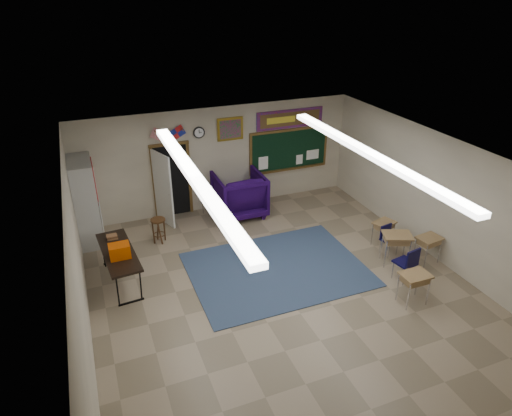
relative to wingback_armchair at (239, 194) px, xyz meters
name	(u,v)px	position (x,y,z in m)	size (l,w,h in m)	color
floor	(284,291)	(-0.35, -3.80, -0.62)	(9.00, 9.00, 0.00)	gray
back_wall	(219,159)	(-0.35, 0.70, 0.88)	(8.00, 0.04, 3.00)	beige
front_wall	(442,400)	(-0.35, -8.30, 0.88)	(8.00, 0.04, 3.00)	beige
left_wall	(78,273)	(-4.35, -3.80, 0.88)	(0.04, 9.00, 3.00)	beige
right_wall	(441,200)	(3.65, -3.80, 0.88)	(0.04, 9.00, 3.00)	beige
ceiling	(288,162)	(-0.35, -3.80, 2.38)	(8.00, 9.00, 0.04)	silver
area_rug	(277,269)	(-0.15, -3.00, -0.61)	(4.00, 3.00, 0.02)	navy
fluorescent_strips	(288,165)	(-0.35, -3.80, 2.32)	(3.86, 6.00, 0.10)	white
doorway	(169,183)	(-1.85, 0.56, 0.43)	(1.10, 0.89, 2.16)	black
chalkboard	(289,151)	(1.85, 0.67, 0.84)	(2.55, 0.14, 1.30)	brown
bulletin_board	(290,119)	(1.85, 0.67, 1.83)	(2.10, 0.05, 0.55)	#B1180F
framed_art_print	(230,129)	(0.00, 0.67, 1.73)	(0.75, 0.05, 0.65)	olive
wall_clock	(199,133)	(-0.90, 0.67, 1.73)	(0.32, 0.05, 0.32)	black
wall_flags	(168,132)	(-1.75, 0.64, 1.86)	(1.16, 0.06, 0.70)	red
storage_cabinet	(86,202)	(-4.06, 0.05, 0.47)	(0.59, 1.25, 2.20)	#ABABA6
wingback_armchair	(239,194)	(0.00, 0.00, 0.00)	(1.33, 1.37, 1.25)	#1A0538
student_chair_reading	(209,203)	(-0.80, 0.34, -0.27)	(0.35, 0.35, 0.71)	black
student_chair_desk_a	(405,263)	(2.33, -4.41, -0.19)	(0.44, 0.44, 0.87)	black
student_chair_desk_b	(390,241)	(2.67, -3.39, -0.25)	(0.38, 0.38, 0.75)	black
student_desk_front_left	(396,247)	(2.56, -3.77, -0.18)	(0.79, 0.70, 0.79)	olive
student_desk_front_right	(383,232)	(2.81, -2.94, -0.26)	(0.64, 0.55, 0.65)	olive
student_desk_back_left	(413,287)	(1.97, -5.14, -0.23)	(0.60, 0.45, 0.71)	olive
student_desk_back_right	(428,248)	(3.30, -4.01, -0.24)	(0.62, 0.50, 0.68)	olive
folding_table	(120,265)	(-3.57, -2.14, -0.19)	(0.81, 1.98, 1.10)	black
wooden_stool	(159,230)	(-2.45, -0.71, -0.28)	(0.37, 0.37, 0.66)	#482715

